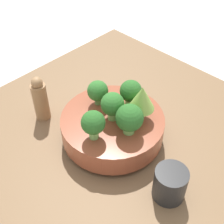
# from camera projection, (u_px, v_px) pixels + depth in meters

# --- Properties ---
(ground_plane) EXTENTS (6.00, 6.00, 0.00)m
(ground_plane) POSITION_uv_depth(u_px,v_px,m) (103.00, 154.00, 0.86)
(ground_plane) COLOR silver
(table) EXTENTS (0.96, 0.84, 0.04)m
(table) POSITION_uv_depth(u_px,v_px,m) (103.00, 150.00, 0.85)
(table) COLOR brown
(table) RESTS_ON ground_plane
(bowl) EXTENTS (0.27, 0.27, 0.08)m
(bowl) POSITION_uv_depth(u_px,v_px,m) (112.00, 126.00, 0.83)
(bowl) COLOR brown
(bowl) RESTS_ON table
(romanesco_piece_far) EXTENTS (0.07, 0.07, 0.10)m
(romanesco_piece_far) POSITION_uv_depth(u_px,v_px,m) (142.00, 99.00, 0.76)
(romanesco_piece_far) COLOR #7AB256
(romanesco_piece_far) RESTS_ON bowl
(broccoli_floret_left) EXTENTS (0.06, 0.06, 0.08)m
(broccoli_floret_left) POSITION_uv_depth(u_px,v_px,m) (132.00, 93.00, 0.81)
(broccoli_floret_left) COLOR #7AB256
(broccoli_floret_left) RESTS_ON bowl
(broccoli_floret_right) EXTENTS (0.06, 0.06, 0.08)m
(broccoli_floret_right) POSITION_uv_depth(u_px,v_px,m) (93.00, 123.00, 0.72)
(broccoli_floret_right) COLOR #7AB256
(broccoli_floret_right) RESTS_ON bowl
(broccoli_floret_back) EXTENTS (0.07, 0.07, 0.08)m
(broccoli_floret_back) POSITION_uv_depth(u_px,v_px,m) (129.00, 118.00, 0.74)
(broccoli_floret_back) COLOR #7AB256
(broccoli_floret_back) RESTS_ON bowl
(broccoli_floret_center) EXTENTS (0.06, 0.06, 0.08)m
(broccoli_floret_center) POSITION_uv_depth(u_px,v_px,m) (112.00, 104.00, 0.77)
(broccoli_floret_center) COLOR #7AB256
(broccoli_floret_center) RESTS_ON bowl
(broccoli_floret_front) EXTENTS (0.06, 0.06, 0.07)m
(broccoli_floret_front) POSITION_uv_depth(u_px,v_px,m) (98.00, 91.00, 0.82)
(broccoli_floret_front) COLOR #609347
(broccoli_floret_front) RESTS_ON bowl
(cup) EXTENTS (0.08, 0.08, 0.08)m
(cup) POSITION_uv_depth(u_px,v_px,m) (171.00, 183.00, 0.70)
(cup) COLOR black
(cup) RESTS_ON table
(pepper_mill) EXTENTS (0.04, 0.04, 0.14)m
(pepper_mill) POSITION_uv_depth(u_px,v_px,m) (40.00, 99.00, 0.87)
(pepper_mill) COLOR #997047
(pepper_mill) RESTS_ON table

